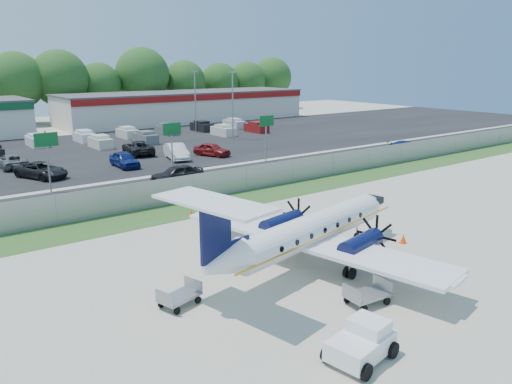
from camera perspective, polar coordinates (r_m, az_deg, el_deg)
ground at (r=27.57m, az=7.54°, el=-7.15°), size 170.00×170.00×0.00m
grass_verge at (r=36.62m, az=-5.63°, el=-1.59°), size 170.00×4.00×0.02m
access_road at (r=42.57m, az=-10.53°, el=0.53°), size 170.00×8.00×0.02m
parking_lot at (r=61.77m, az=-19.30°, el=4.27°), size 170.00×32.00×0.02m
perimeter_fence at (r=38.03m, az=-7.23°, el=0.52°), size 120.00×0.06×1.99m
building_east at (r=91.80m, az=-8.06°, el=9.68°), size 44.40×12.40×5.24m
sign_left at (r=42.82m, az=-22.79°, el=4.64°), size 1.80×0.26×5.00m
sign_mid at (r=46.65m, az=-9.58°, el=6.29°), size 1.80×0.26×5.00m
sign_right at (r=52.55m, az=1.20°, el=7.39°), size 1.80×0.26×5.00m
light_pole_ne at (r=68.06m, az=-2.69°, el=10.37°), size 0.90×0.35×9.09m
light_pole_se at (r=76.53m, az=-6.97°, el=10.74°), size 0.90×0.35×9.09m
tree_line at (r=94.49m, az=-25.72°, el=6.93°), size 112.00×6.00×14.00m
aircraft at (r=25.63m, az=6.12°, el=-4.40°), size 15.69×15.37×4.79m
pushback_tug at (r=18.65m, az=12.07°, el=-16.38°), size 2.69×2.14×1.34m
baggage_cart_near at (r=22.08m, az=-8.74°, el=-11.68°), size 1.99×1.50×0.93m
baggage_cart_far at (r=22.47m, az=12.60°, el=-11.30°), size 2.00×1.31×1.00m
cone_nose at (r=30.21m, az=16.48°, el=-5.15°), size 0.39×0.39×0.56m
cone_port_wing at (r=26.74m, az=18.37°, el=-7.93°), size 0.37×0.37×0.52m
cone_starboard_wing at (r=34.10m, az=-7.39°, el=-2.43°), size 0.37×0.37×0.53m
road_car_mid at (r=44.07m, az=-8.96°, el=1.06°), size 4.74×2.12×1.58m
road_car_east at (r=61.28m, az=16.81°, el=4.38°), size 4.99×2.90×1.36m
parked_car_b at (r=49.36m, az=-23.24°, el=1.49°), size 4.35×5.76×1.45m
parked_car_c at (r=51.85m, az=-14.75°, el=2.77°), size 1.92×4.62×1.56m
parked_car_d at (r=54.99m, az=-9.05°, el=3.72°), size 2.95×5.39×1.69m
parked_car_e at (r=56.43m, az=-5.04°, el=4.12°), size 3.28×4.69×1.48m
parked_car_f at (r=55.45m, az=-26.09°, el=2.50°), size 2.39×5.11×1.42m
parked_car_g at (r=58.69m, az=-13.31°, el=4.19°), size 3.53×6.11×1.60m
far_parking_rows at (r=66.51m, az=-20.63°, el=4.82°), size 56.00×10.00×1.60m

